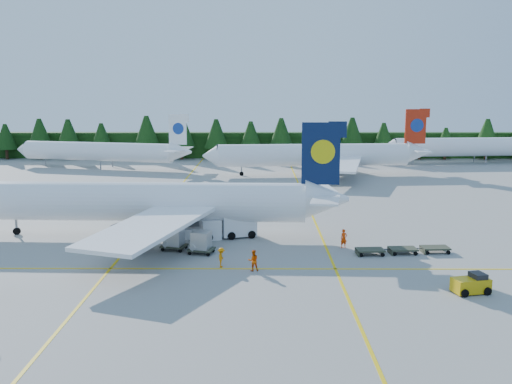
{
  "coord_description": "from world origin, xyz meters",
  "views": [
    {
      "loc": [
        -0.79,
        -54.62,
        15.44
      ],
      "look_at": [
        -1.15,
        13.63,
        3.5
      ],
      "focal_mm": 40.0,
      "sensor_mm": 36.0,
      "label": 1
    }
  ],
  "objects_px": {
    "airliner_navy": "(132,202)",
    "service_truck": "(229,225)",
    "airstairs": "(193,229)",
    "baggage_tug": "(472,284)",
    "airliner_red": "(310,155)"
  },
  "relations": [
    {
      "from": "airliner_red",
      "to": "baggage_tug",
      "type": "relative_size",
      "value": 14.03
    },
    {
      "from": "airstairs",
      "to": "baggage_tug",
      "type": "xyz_separation_m",
      "value": [
        23.81,
        -17.65,
        -0.08
      ]
    },
    {
      "from": "baggage_tug",
      "to": "airliner_red",
      "type": "bearing_deg",
      "value": 82.93
    },
    {
      "from": "airstairs",
      "to": "service_truck",
      "type": "xyz_separation_m",
      "value": [
        3.94,
        -0.46,
        0.6
      ]
    },
    {
      "from": "airliner_red",
      "to": "airstairs",
      "type": "distance_m",
      "value": 49.99
    },
    {
      "from": "airliner_navy",
      "to": "airliner_red",
      "type": "relative_size",
      "value": 1.0
    },
    {
      "from": "airliner_navy",
      "to": "service_truck",
      "type": "distance_m",
      "value": 10.74
    },
    {
      "from": "service_truck",
      "to": "airliner_red",
      "type": "bearing_deg",
      "value": 58.71
    },
    {
      "from": "airliner_navy",
      "to": "service_truck",
      "type": "height_order",
      "value": "airliner_navy"
    },
    {
      "from": "airliner_navy",
      "to": "baggage_tug",
      "type": "relative_size",
      "value": 14.06
    },
    {
      "from": "airstairs",
      "to": "airliner_red",
      "type": "bearing_deg",
      "value": 56.34
    },
    {
      "from": "airliner_red",
      "to": "service_truck",
      "type": "bearing_deg",
      "value": -109.97
    },
    {
      "from": "airliner_red",
      "to": "airstairs",
      "type": "xyz_separation_m",
      "value": [
        -16.83,
        -46.98,
        -2.9
      ]
    },
    {
      "from": "airliner_red",
      "to": "service_truck",
      "type": "height_order",
      "value": "airliner_red"
    },
    {
      "from": "service_truck",
      "to": "baggage_tug",
      "type": "bearing_deg",
      "value": -56.94
    }
  ]
}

